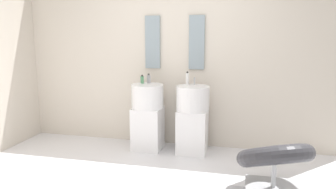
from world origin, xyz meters
TOP-DOWN VIEW (x-y plane):
  - rear_partition at (0.00, 1.65)m, footprint 4.80×0.10m
  - pedestal_sink_left at (-0.32, 1.29)m, footprint 0.45×0.45m
  - pedestal_sink_right at (0.32, 1.29)m, footprint 0.45×0.45m
  - vanity_mirror_left at (-0.32, 1.58)m, footprint 0.22×0.03m
  - vanity_mirror_right at (0.32, 1.58)m, footprint 0.22×0.03m
  - lounge_chair at (1.33, 0.32)m, footprint 1.04×1.04m
  - soap_bottle_grey at (-0.34, 1.41)m, footprint 0.05×0.05m
  - soap_bottle_white at (0.23, 1.39)m, footprint 0.04×0.04m
  - soap_bottle_green at (-0.42, 1.37)m, footprint 0.05×0.05m

SIDE VIEW (x-z plane):
  - lounge_chair at x=1.33m, z-range 0.03..0.67m
  - pedestal_sink_left at x=-0.32m, z-range -0.02..1.02m
  - pedestal_sink_right at x=0.32m, z-range -0.02..1.02m
  - soap_bottle_green at x=-0.42m, z-range 0.93..1.06m
  - soap_bottle_grey at x=-0.34m, z-range 0.93..1.07m
  - soap_bottle_white at x=0.23m, z-range 0.93..1.12m
  - rear_partition at x=0.00m, z-range 0.00..2.60m
  - vanity_mirror_left at x=-0.32m, z-range 1.14..1.90m
  - vanity_mirror_right at x=0.32m, z-range 1.14..1.90m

